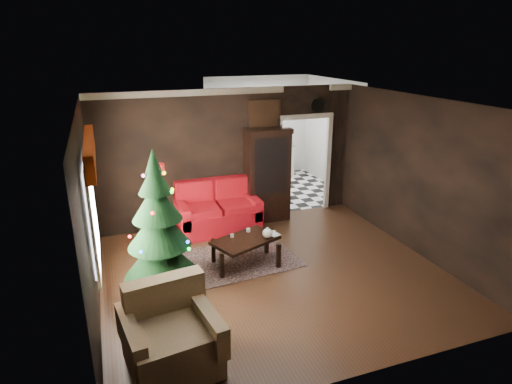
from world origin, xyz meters
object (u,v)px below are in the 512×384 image
object	(u,v)px
armchair	(171,334)
kitchen_table	(271,181)
curio_cabinet	(267,177)
wall_clock	(317,105)
floor_lamp	(161,202)
christmas_tree	(158,224)
loveseat	(218,207)
coffee_table	(245,252)
teapot	(267,233)

from	to	relation	value
armchair	kitchen_table	size ratio (longest dim) A/B	1.41
curio_cabinet	wall_clock	world-z (taller)	wall_clock
floor_lamp	christmas_tree	xyz separation A→B (m)	(-0.25, -1.55, 0.22)
loveseat	wall_clock	size ratio (longest dim) A/B	5.31
floor_lamp	armchair	xyz separation A→B (m)	(-0.41, -3.45, -0.37)
curio_cabinet	armchair	size ratio (longest dim) A/B	1.80
curio_cabinet	wall_clock	distance (m)	1.88
floor_lamp	coffee_table	bearing A→B (deg)	-49.07
kitchen_table	floor_lamp	bearing A→B (deg)	-147.69
armchair	wall_clock	bearing A→B (deg)	38.08
teapot	kitchen_table	bearing A→B (deg)	67.40
loveseat	kitchen_table	xyz separation A→B (m)	(1.80, 1.65, -0.12)
loveseat	floor_lamp	distance (m)	1.22
armchair	teapot	distance (m)	2.79
christmas_tree	wall_clock	world-z (taller)	wall_clock
teapot	kitchen_table	xyz separation A→B (m)	(1.39, 3.35, -0.22)
kitchen_table	loveseat	bearing A→B (deg)	-137.49
floor_lamp	wall_clock	size ratio (longest dim) A/B	4.60
curio_cabinet	floor_lamp	distance (m)	2.35
christmas_tree	teapot	world-z (taller)	christmas_tree
christmas_tree	kitchen_table	bearing A→B (deg)	46.88
curio_cabinet	armchair	xyz separation A→B (m)	(-2.71, -3.89, -0.49)
curio_cabinet	coffee_table	world-z (taller)	curio_cabinet
coffee_table	teapot	bearing A→B (deg)	-14.69
teapot	curio_cabinet	bearing A→B (deg)	68.81
loveseat	coffee_table	xyz separation A→B (m)	(0.05, -1.60, -0.25)
curio_cabinet	teapot	distance (m)	2.09
armchair	coffee_table	size ratio (longest dim) A/B	0.98
curio_cabinet	teapot	bearing A→B (deg)	-111.19
loveseat	coffee_table	bearing A→B (deg)	-88.38
christmas_tree	armchair	size ratio (longest dim) A/B	2.07
armchair	teapot	world-z (taller)	armchair
coffee_table	kitchen_table	size ratio (longest dim) A/B	1.44
curio_cabinet	coffee_table	size ratio (longest dim) A/B	1.76
wall_clock	coffee_table	bearing A→B (deg)	-139.04
curio_cabinet	christmas_tree	xyz separation A→B (m)	(-2.55, -1.99, 0.10)
floor_lamp	kitchen_table	xyz separation A→B (m)	(2.95, 1.87, -0.45)
curio_cabinet	christmas_tree	distance (m)	3.23
loveseat	coffee_table	size ratio (longest dim) A/B	1.57
wall_clock	kitchen_table	bearing A→B (deg)	113.75
loveseat	teapot	xyz separation A→B (m)	(0.41, -1.70, 0.09)
curio_cabinet	teapot	xyz separation A→B (m)	(-0.74, -1.92, -0.36)
coffee_table	floor_lamp	bearing A→B (deg)	130.93
armchair	coffee_table	distance (m)	2.63
floor_lamp	coffee_table	xyz separation A→B (m)	(1.20, -1.38, -0.58)
loveseat	teapot	world-z (taller)	loveseat
coffee_table	wall_clock	distance (m)	3.72
teapot	armchair	bearing A→B (deg)	-134.90
floor_lamp	christmas_tree	world-z (taller)	christmas_tree
loveseat	coffee_table	distance (m)	1.62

